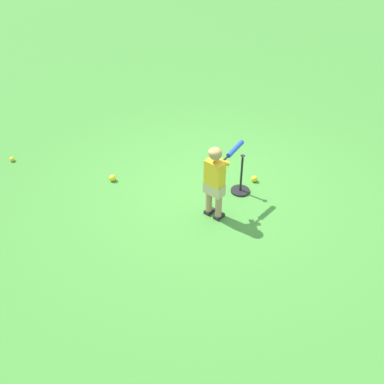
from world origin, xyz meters
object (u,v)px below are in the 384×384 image
at_px(play_ball_center_lawn, 112,178).
at_px(play_ball_behind_batter, 12,159).
at_px(batting_tee, 241,186).
at_px(play_ball_by_bucket, 254,179).
at_px(child_batter, 216,176).

relative_size(play_ball_center_lawn, play_ball_behind_batter, 1.32).
bearing_deg(batting_tee, play_ball_behind_batter, 64.60).
bearing_deg(play_ball_center_lawn, play_ball_by_bucket, -102.79).
xyz_separation_m(child_batter, play_ball_by_bucket, (0.65, -0.79, -0.60)).
bearing_deg(play_ball_by_bucket, play_ball_center_lawn, 77.21).
bearing_deg(play_ball_center_lawn, child_batter, -130.79).
height_order(play_ball_center_lawn, batting_tee, batting_tee).
bearing_deg(child_batter, play_ball_behind_batter, 54.44).
relative_size(child_batter, play_ball_behind_batter, 13.77).
distance_m(play_ball_center_lawn, batting_tee, 1.94).
xyz_separation_m(play_ball_behind_batter, batting_tee, (-1.60, -3.37, 0.07)).
bearing_deg(batting_tee, play_ball_by_bucket, -53.83).
relative_size(play_ball_center_lawn, batting_tee, 0.17).
xyz_separation_m(play_ball_center_lawn, batting_tee, (-0.69, -1.82, 0.05)).
relative_size(child_batter, play_ball_center_lawn, 10.42).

